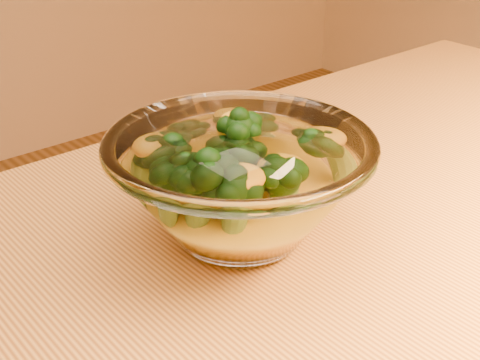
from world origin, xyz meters
The scene contains 4 objects.
table centered at (0.00, 0.00, 0.65)m, with size 1.20×0.80×0.75m.
glass_bowl centered at (-0.10, 0.13, 0.81)m, with size 0.24×0.24×0.11m.
cheese_sauce centered at (-0.10, 0.13, 0.78)m, with size 0.13×0.13×0.04m, color orange.
broccoli_heap centered at (-0.11, 0.14, 0.82)m, with size 0.17×0.14×0.08m.
Camera 1 is at (-0.44, -0.27, 1.08)m, focal length 50.00 mm.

